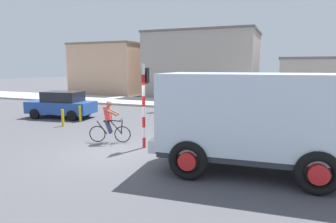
# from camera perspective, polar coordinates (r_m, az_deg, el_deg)

# --- Properties ---
(ground_plane) EXTENTS (120.00, 120.00, 0.00)m
(ground_plane) POSITION_cam_1_polar(r_m,az_deg,el_deg) (11.16, -10.00, -7.60)
(ground_plane) COLOR #4C4C51
(sidewalk_far) EXTENTS (80.00, 5.00, 0.16)m
(sidewalk_far) POSITION_cam_1_polar(r_m,az_deg,el_deg) (23.81, 7.85, 1.29)
(sidewalk_far) COLOR #ADADA8
(sidewalk_far) RESTS_ON ground
(truck_foreground) EXTENTS (5.58, 3.12, 2.90)m
(truck_foreground) POSITION_cam_1_polar(r_m,az_deg,el_deg) (9.00, 15.72, -0.82)
(truck_foreground) COLOR silver
(truck_foreground) RESTS_ON ground
(cyclist) EXTENTS (1.66, 0.68, 1.72)m
(cyclist) POSITION_cam_1_polar(r_m,az_deg,el_deg) (12.38, -11.21, -1.91)
(cyclist) COLOR black
(cyclist) RESTS_ON ground
(traffic_light_pole) EXTENTS (0.24, 0.43, 3.20)m
(traffic_light_pole) POSITION_cam_1_polar(r_m,az_deg,el_deg) (11.25, -4.55, 3.37)
(traffic_light_pole) COLOR red
(traffic_light_pole) RESTS_ON ground
(car_red_near) EXTENTS (4.18, 2.26, 1.60)m
(car_red_near) POSITION_cam_1_polar(r_m,az_deg,el_deg) (19.15, -19.74, 1.30)
(car_red_near) COLOR #234C9E
(car_red_near) RESTS_ON ground
(pedestrian_near_kerb) EXTENTS (0.34, 0.22, 1.62)m
(pedestrian_near_kerb) POSITION_cam_1_polar(r_m,az_deg,el_deg) (20.22, -2.19, 2.25)
(pedestrian_near_kerb) COLOR #2D334C
(pedestrian_near_kerb) RESTS_ON ground
(bollard_near) EXTENTS (0.14, 0.14, 0.90)m
(bollard_near) POSITION_cam_1_polar(r_m,az_deg,el_deg) (16.40, -19.56, -1.14)
(bollard_near) COLOR gold
(bollard_near) RESTS_ON ground
(bollard_far) EXTENTS (0.14, 0.14, 0.90)m
(bollard_far) POSITION_cam_1_polar(r_m,az_deg,el_deg) (17.46, -16.53, -0.43)
(bollard_far) COLOR gold
(bollard_far) RESTS_ON ground
(building_corner_left) EXTENTS (7.69, 5.36, 5.63)m
(building_corner_left) POSITION_cam_1_polar(r_m,az_deg,el_deg) (34.42, -11.17, 8.03)
(building_corner_left) COLOR tan
(building_corner_left) RESTS_ON ground
(building_mid_block) EXTENTS (10.74, 7.38, 6.51)m
(building_mid_block) POSITION_cam_1_polar(r_m,az_deg,el_deg) (30.76, 6.70, 8.90)
(building_mid_block) COLOR #9E9389
(building_mid_block) RESTS_ON ground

